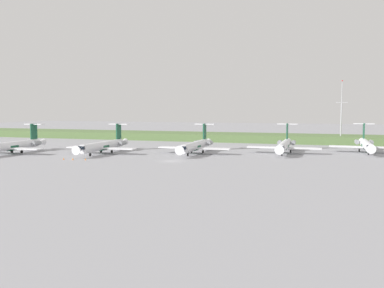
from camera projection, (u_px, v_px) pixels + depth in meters
ground_plane at (201, 150)px, 142.27m from camera, size 500.00×500.00×0.00m
grass_berm at (228, 137)px, 182.49m from camera, size 320.00×20.00×3.17m
regional_jet_nearest at (12, 145)px, 132.20m from camera, size 22.81×31.00×9.00m
regional_jet_second at (103, 145)px, 132.81m from camera, size 22.81×31.00×9.00m
regional_jet_third at (196, 145)px, 132.62m from camera, size 22.81×31.00×9.00m
regional_jet_fourth at (284, 145)px, 133.69m from camera, size 22.81×31.00×9.00m
regional_jet_fifth at (366, 144)px, 135.97m from camera, size 22.81×31.00×9.00m
antenna_mast at (341, 118)px, 166.01m from camera, size 4.40×0.50×25.03m
safety_cone_front_marker at (64, 159)px, 117.04m from camera, size 0.44×0.44×0.55m
safety_cone_mid_marker at (73, 159)px, 116.27m from camera, size 0.44×0.44×0.55m
safety_cone_rear_marker at (85, 159)px, 115.78m from camera, size 0.44×0.44×0.55m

